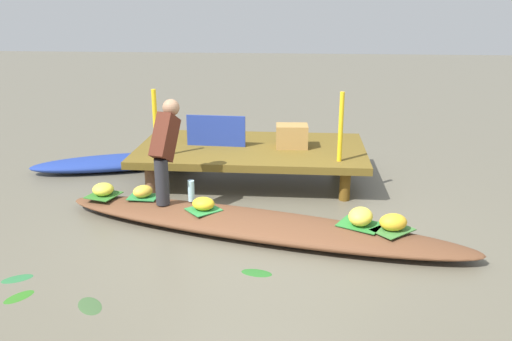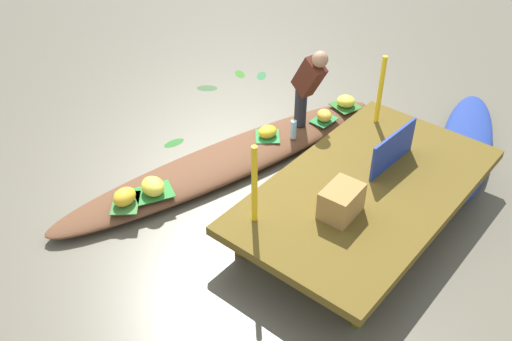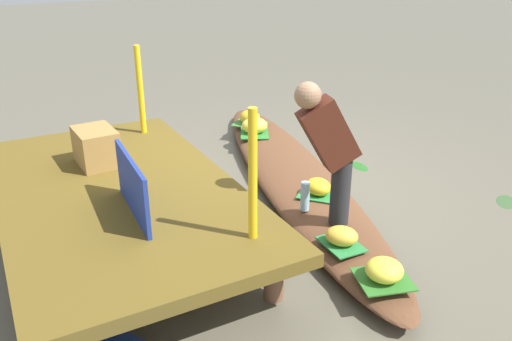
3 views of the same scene
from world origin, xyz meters
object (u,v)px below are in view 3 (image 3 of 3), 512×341
(banana_bunch_4, at_px, (384,270))
(market_banner, at_px, (132,186))
(banana_bunch_2, at_px, (342,236))
(water_bottle, at_px, (305,196))
(vendor_boat, at_px, (294,177))
(banana_bunch_0, at_px, (255,126))
(produce_crate, at_px, (96,147))
(banana_bunch_3, at_px, (318,187))
(banana_bunch_1, at_px, (250,117))
(vendor_person, at_px, (329,146))

(banana_bunch_4, height_order, market_banner, market_banner)
(banana_bunch_2, height_order, water_bottle, water_bottle)
(vendor_boat, xyz_separation_m, market_banner, (-0.73, 1.84, 0.61))
(banana_bunch_0, xyz_separation_m, produce_crate, (-0.78, 2.00, 0.35))
(banana_bunch_3, bearing_deg, banana_bunch_2, 156.91)
(banana_bunch_1, relative_size, banana_bunch_3, 1.13)
(banana_bunch_2, bearing_deg, vendor_boat, -18.63)
(banana_bunch_2, bearing_deg, produce_crate, 38.05)
(banana_bunch_0, height_order, water_bottle, water_bottle)
(vendor_boat, relative_size, water_bottle, 18.58)
(banana_bunch_0, bearing_deg, banana_bunch_4, 168.03)
(banana_bunch_4, distance_m, vendor_person, 1.03)
(banana_bunch_0, relative_size, banana_bunch_3, 1.21)
(vendor_boat, height_order, water_bottle, water_bottle)
(banana_bunch_2, height_order, produce_crate, produce_crate)
(vendor_boat, bearing_deg, banana_bunch_2, 175.63)
(vendor_boat, height_order, banana_bunch_3, banana_bunch_3)
(produce_crate, bearing_deg, banana_bunch_2, -141.95)
(banana_bunch_1, xyz_separation_m, produce_crate, (-1.10, 2.11, 0.36))
(banana_bunch_4, xyz_separation_m, water_bottle, (1.11, -0.09, 0.05))
(banana_bunch_0, bearing_deg, market_banner, 132.95)
(vendor_boat, bearing_deg, vendor_person, 174.02)
(banana_bunch_1, height_order, market_banner, market_banner)
(banana_bunch_3, height_order, banana_bunch_4, banana_bunch_4)
(vendor_boat, height_order, produce_crate, produce_crate)
(vendor_boat, distance_m, banana_bunch_3, 0.65)
(banana_bunch_3, bearing_deg, vendor_person, 150.77)
(banana_bunch_0, relative_size, water_bottle, 1.21)
(banana_bunch_0, xyz_separation_m, banana_bunch_2, (-2.54, 0.62, -0.02))
(vendor_boat, distance_m, produce_crate, 1.97)
(produce_crate, bearing_deg, banana_bunch_0, -68.83)
(banana_bunch_4, distance_m, water_bottle, 1.11)
(banana_bunch_2, xyz_separation_m, water_bottle, (0.61, -0.07, 0.05))
(market_banner, bearing_deg, banana_bunch_2, -114.05)
(banana_bunch_1, relative_size, produce_crate, 0.66)
(banana_bunch_4, height_order, vendor_person, vendor_person)
(banana_bunch_1, relative_size, banana_bunch_2, 1.18)
(banana_bunch_0, relative_size, produce_crate, 0.71)
(banana_bunch_0, xyz_separation_m, banana_bunch_3, (-1.74, 0.28, -0.02))
(banana_bunch_3, height_order, vendor_person, vendor_person)
(vendor_boat, distance_m, banana_bunch_1, 1.48)
(banana_bunch_4, relative_size, market_banner, 0.31)
(banana_bunch_0, height_order, banana_bunch_3, banana_bunch_0)
(market_banner, height_order, produce_crate, market_banner)
(banana_bunch_2, height_order, banana_bunch_3, same)
(banana_bunch_0, distance_m, banana_bunch_3, 1.76)
(vendor_boat, xyz_separation_m, banana_bunch_3, (-0.62, 0.14, 0.18))
(vendor_boat, relative_size, banana_bunch_3, 18.52)
(vendor_person, xyz_separation_m, water_bottle, (0.28, 0.01, -0.55))
(market_banner, bearing_deg, vendor_boat, -65.64)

